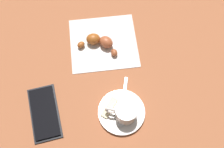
# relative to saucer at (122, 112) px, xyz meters

# --- Properties ---
(ground_plane) EXTENTS (1.80, 1.80, 0.00)m
(ground_plane) POSITION_rel_saucer_xyz_m (0.11, -0.01, -0.01)
(ground_plane) COLOR #A55C39
(saucer) EXTENTS (0.13, 0.13, 0.01)m
(saucer) POSITION_rel_saucer_xyz_m (0.00, 0.00, 0.00)
(saucer) COLOR white
(saucer) RESTS_ON ground
(espresso_cup) EXTENTS (0.06, 0.07, 0.05)m
(espresso_cup) POSITION_rel_saucer_xyz_m (-0.01, -0.00, 0.03)
(espresso_cup) COLOR white
(espresso_cup) RESTS_ON saucer
(teaspoon) EXTENTS (0.14, 0.07, 0.01)m
(teaspoon) POSITION_rel_saucer_xyz_m (0.00, -0.00, 0.01)
(teaspoon) COLOR silver
(teaspoon) RESTS_ON saucer
(sugar_packet) EXTENTS (0.05, 0.06, 0.01)m
(sugar_packet) POSITION_rel_saucer_xyz_m (0.02, 0.03, 0.01)
(sugar_packet) COLOR beige
(sugar_packet) RESTS_ON saucer
(napkin) EXTENTS (0.22, 0.23, 0.00)m
(napkin) POSITION_rel_saucer_xyz_m (0.22, -0.02, -0.00)
(napkin) COLOR silver
(napkin) RESTS_ON ground
(croissant) EXTENTS (0.09, 0.11, 0.03)m
(croissant) POSITION_rel_saucer_xyz_m (0.22, -0.01, 0.01)
(croissant) COLOR #A4522F
(croissant) RESTS_ON napkin
(cell_phone) EXTENTS (0.16, 0.09, 0.01)m
(cell_phone) POSITION_rel_saucer_xyz_m (0.07, 0.20, -0.00)
(cell_phone) COLOR black
(cell_phone) RESTS_ON ground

